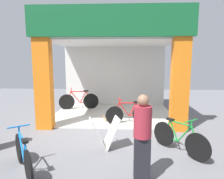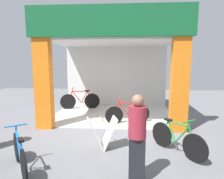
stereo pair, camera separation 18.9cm
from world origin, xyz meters
name	(u,v)px [view 1 (the left image)]	position (x,y,z in m)	size (l,w,h in m)	color
ground_plane	(111,129)	(0.00, 0.00, 0.00)	(17.44, 17.44, 0.00)	slate
shop_facade	(113,66)	(0.00, 1.63, 1.96)	(4.92, 3.85, 3.76)	beige
bicycle_inside_0	(79,101)	(-1.54, 2.57, 0.38)	(1.72, 0.52, 0.96)	black
bicycle_inside_1	(128,113)	(0.57, 0.65, 0.35)	(1.54, 0.53, 0.87)	black
bicycle_parked_0	(179,138)	(1.71, -1.57, 0.35)	(0.99, 1.31, 0.88)	black
bicycle_parked_1	(23,155)	(-1.59, -2.57, 0.35)	(0.97, 1.30, 0.87)	black
sandwich_board_sign	(105,133)	(-0.08, -1.42, 0.39)	(0.82, 0.65, 0.80)	silver
pedestrian_1	(142,137)	(0.71, -2.73, 0.82)	(0.33, 0.33, 1.61)	black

